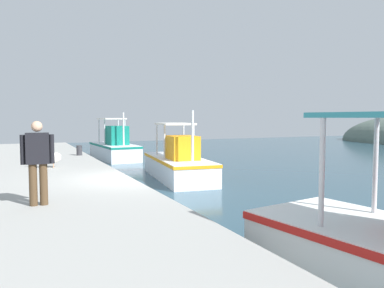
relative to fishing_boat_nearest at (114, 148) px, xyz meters
The scene contains 5 objects.
fishing_boat_nearest is the anchor object (origin of this frame).
fishing_boat_second 8.82m from the fishing_boat_nearest, ahead, with size 5.86×2.55×2.88m.
pelican 10.10m from the fishing_boat_nearest, 25.68° to the right, with size 0.41×0.96×0.82m.
fisherman_standing 16.04m from the fishing_boat_nearest, 18.48° to the right, with size 0.26×0.65×1.74m.
mooring_bollard_nearest 5.59m from the fishing_boat_nearest, 30.33° to the right, with size 0.27×0.27×0.48m, color #333338.
Camera 1 is at (10.88, -3.01, 2.59)m, focal length 34.95 mm.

